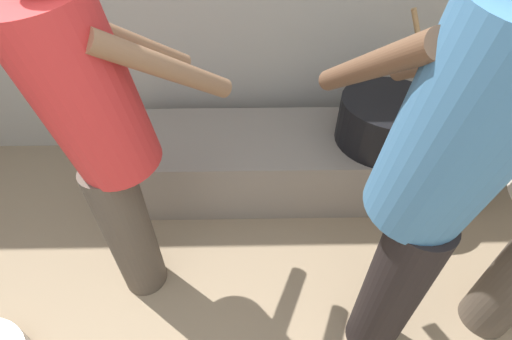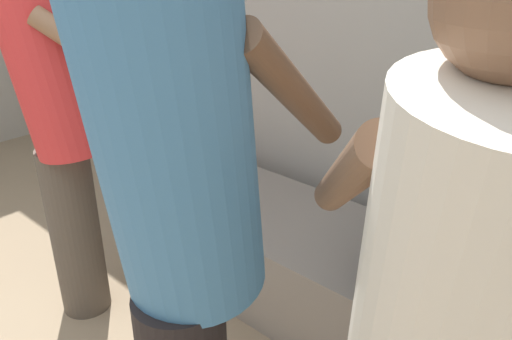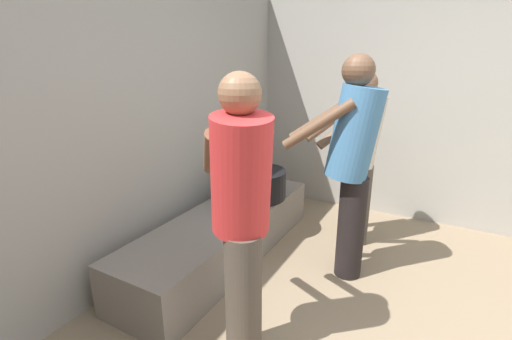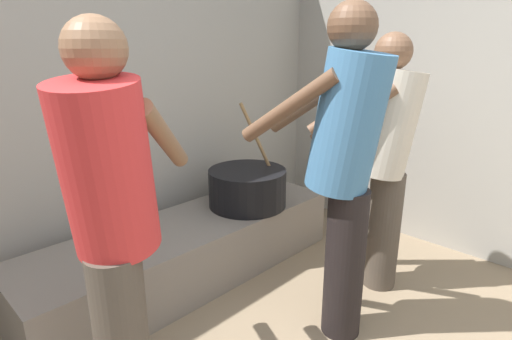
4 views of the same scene
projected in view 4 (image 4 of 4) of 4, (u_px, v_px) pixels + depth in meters
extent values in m
cube|color=#9E998E|center=(8.00, 104.00, 2.15)|extent=(5.06, 0.20, 2.31)
cube|color=slate|center=(190.00, 250.00, 2.60)|extent=(2.09, 0.60, 0.38)
cylinder|color=black|center=(247.00, 188.00, 2.80)|extent=(0.53, 0.53, 0.26)
cylinder|color=#937047|center=(257.00, 139.00, 2.77)|extent=(0.25, 0.12, 0.51)
cylinder|color=black|center=(345.00, 263.00, 2.05)|extent=(0.20, 0.20, 0.79)
cylinder|color=teal|center=(348.00, 123.00, 1.85)|extent=(0.38, 0.45, 0.68)
sphere|color=brown|center=(352.00, 26.00, 1.74)|extent=(0.22, 0.22, 0.22)
cylinder|color=brown|center=(312.00, 101.00, 2.06)|extent=(0.18, 0.48, 0.37)
cylinder|color=brown|center=(288.00, 108.00, 1.84)|extent=(0.18, 0.48, 0.37)
cylinder|color=red|center=(107.00, 170.00, 1.37)|extent=(0.48, 0.47, 0.64)
sphere|color=brown|center=(95.00, 48.00, 1.27)|extent=(0.21, 0.21, 0.21)
cylinder|color=brown|center=(164.00, 137.00, 1.56)|extent=(0.40, 0.35, 0.35)
cylinder|color=brown|center=(97.00, 136.00, 1.58)|extent=(0.40, 0.35, 0.35)
cylinder|color=#4C4238|center=(383.00, 230.00, 2.48)|extent=(0.20, 0.20, 0.73)
cylinder|color=beige|center=(389.00, 123.00, 2.29)|extent=(0.48, 0.48, 0.63)
sphere|color=brown|center=(394.00, 51.00, 2.18)|extent=(0.20, 0.20, 0.20)
cylinder|color=brown|center=(345.00, 108.00, 2.41)|extent=(0.35, 0.39, 0.34)
cylinder|color=brown|center=(353.00, 115.00, 2.15)|extent=(0.35, 0.39, 0.34)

